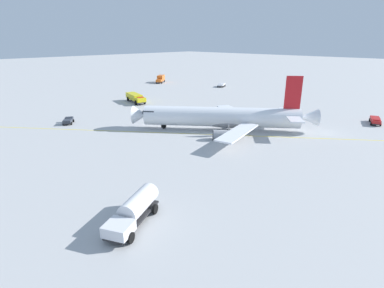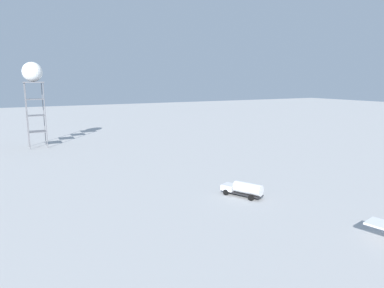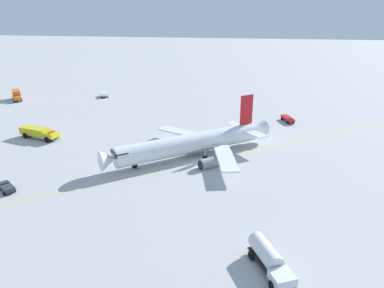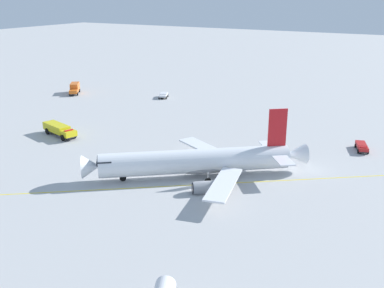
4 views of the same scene
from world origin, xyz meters
name	(u,v)px [view 2 (image 2 of 4)]	position (x,y,z in m)	size (l,w,h in m)	color
fuel_tanker_truck	(244,189)	(11.55, -29.61, 1.56)	(5.51, 8.25, 2.87)	#232326
radar_tower	(33,75)	(41.47, -102.30, 23.47)	(6.23, 6.23, 27.70)	slate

